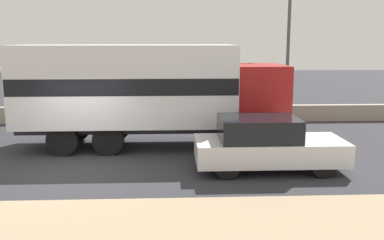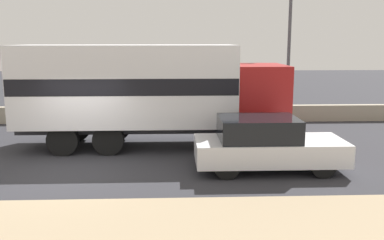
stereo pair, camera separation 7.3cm
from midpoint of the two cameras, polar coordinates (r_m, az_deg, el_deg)
The scene contains 5 objects.
ground_plane at distance 12.38m, azimuth -15.22°, elevation -6.66°, with size 80.00×80.00×0.00m, color #2D2D33.
stone_wall_backdrop at distance 19.23m, azimuth -10.58°, elevation 0.74°, with size 60.00×0.35×0.72m.
street_lamp at distance 19.00m, azimuth 13.04°, elevation 12.60°, with size 0.56×0.28×7.58m.
box_truck at distance 14.42m, azimuth -6.03°, elevation 4.14°, with size 8.86×2.62×3.44m.
car_hatchback at distance 12.10m, azimuth 9.99°, elevation -3.18°, with size 4.13×1.77×1.50m.
Camera 2 is at (2.78, -11.53, 3.59)m, focal length 40.00 mm.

